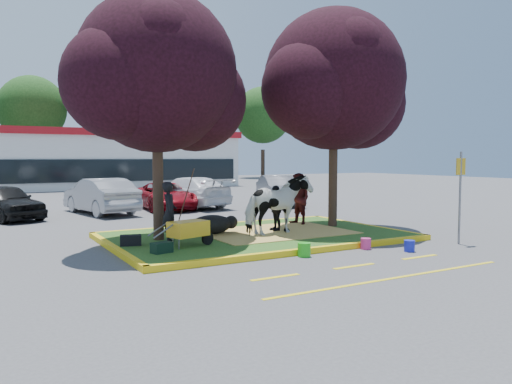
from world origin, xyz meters
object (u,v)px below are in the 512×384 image
bucket_pink (366,244)px  car_black (5,202)px  cow (278,205)px  wheelbarrow (189,229)px  bucket_green (304,250)px  calf (211,225)px  sign_post (460,187)px  car_silver (101,196)px  handler (170,212)px  bucket_blue (409,246)px

bucket_pink → car_black: car_black is taller
cow → wheelbarrow: cow is taller
bucket_green → bucket_pink: 1.92m
calf → bucket_pink: (2.79, -3.35, -0.29)m
sign_post → car_silver: bearing=118.2°
handler → bucket_blue: 6.12m
cow → bucket_pink: bearing=-163.6°
bucket_blue → car_silver: 13.27m
cow → sign_post: 4.95m
wheelbarrow → bucket_green: 2.86m
bucket_blue → car_silver: size_ratio=0.06×
cow → wheelbarrow: bearing=91.3°
calf → bucket_pink: bearing=-25.9°
bucket_pink → cow: bearing=116.0°
handler → car_black: handler is taller
handler → car_silver: size_ratio=0.35×
cow → car_black: (-6.48, 8.93, -0.33)m
cow → car_black: bearing=26.3°
cow → calf: (-1.63, 0.97, -0.58)m
wheelbarrow → bucket_pink: (4.10, -1.81, -0.44)m
cow → bucket_blue: 3.78m
calf → wheelbarrow: 2.02m
handler → car_silver: handler is taller
calf → bucket_blue: calf is taller
calf → bucket_green: calf is taller
calf → bucket_pink: calf is taller
calf → bucket_blue: size_ratio=4.51×
car_black → car_silver: 3.60m
bucket_pink → sign_post: bearing=-13.9°
sign_post → bucket_pink: bearing=165.3°
cow → calf: cow is taller
wheelbarrow → bucket_blue: 5.49m
handler → wheelbarrow: bearing=-150.5°
cow → bucket_blue: (1.88, -3.16, -0.86)m
handler → cow: bearing=-77.9°
cow → wheelbarrow: 3.02m
sign_post → car_black: bearing=130.1°
bucket_blue → calf: bearing=130.4°
handler → car_silver: (0.22, 8.93, -0.20)m
wheelbarrow → calf: bearing=33.0°
calf → handler: bearing=-130.7°
bucket_green → car_black: car_black is taller
car_black → bucket_blue: bearing=-77.5°
calf → wheelbarrow: (-1.30, -1.54, 0.16)m
calf → bucket_blue: (3.51, -4.13, -0.29)m
cow → sign_post: size_ratio=0.81×
cow → bucket_pink: (1.16, -2.38, -0.86)m
cow → car_silver: bearing=7.8°
wheelbarrow → bucket_blue: size_ratio=5.92×
calf → wheelbarrow: size_ratio=0.76×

